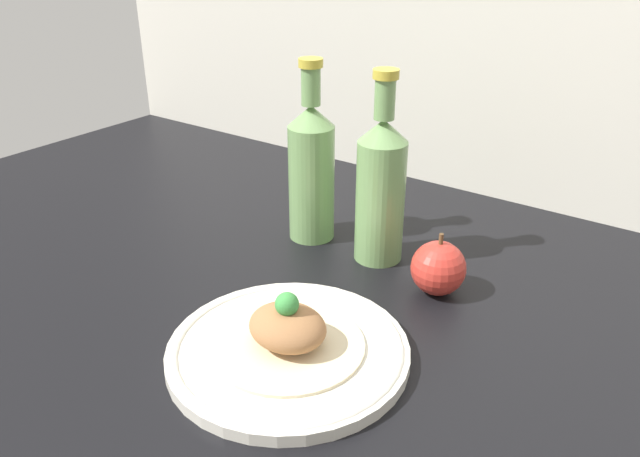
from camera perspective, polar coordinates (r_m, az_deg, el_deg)
ground_plane at (r=75.80cm, az=-0.05°, el=-11.26°), size 180.00×110.00×4.00cm
plate at (r=71.46cm, az=-2.92°, el=-11.04°), size 27.34×27.34×1.73cm
plated_food at (r=69.90cm, az=-2.97°, el=-9.33°), size 17.28×17.28×6.95cm
cider_bottle_left at (r=93.03cm, az=-0.79°, el=5.47°), size 6.92×6.92×27.30cm
cider_bottle_right at (r=87.00cm, az=5.58°, el=3.82°), size 6.92×6.92×27.30cm
apple at (r=82.76cm, az=10.76°, el=-3.57°), size 7.24×7.24×8.62cm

